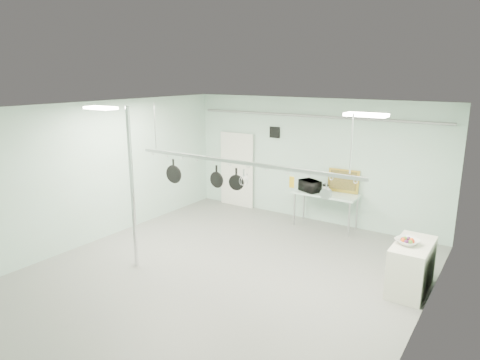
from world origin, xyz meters
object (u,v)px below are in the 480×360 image
Objects in this scene: pot_rack at (239,161)px; skillet_mid at (217,176)px; microwave at (310,186)px; fruit_bowl at (407,242)px; coffee_canister at (326,190)px; chrome_pole at (132,189)px; side_cabinet at (411,267)px; skillet_right at (236,179)px; prep_table at (326,196)px; skillet_left at (174,171)px.

skillet_mid is at bearing 180.00° from pot_rack.
microwave is 1.31× the size of fruit_bowl.
coffee_canister is 3.48m from skillet_mid.
chrome_pole is 1.67m from skillet_mid.
pot_rack is 24.41× the size of coffee_canister.
chrome_pole reaches higher than side_cabinet.
fruit_bowl is at bearing 4.84° from skillet_right.
skillet_right is at bearing 3.80° from skillet_mid.
prep_table reaches higher than side_cabinet.
chrome_pole is at bearing -167.92° from skillet_right.
skillet_left is 1.11m from skillet_mid.
skillet_right is (-0.46, -3.30, 1.04)m from prep_table.
skillet_left reaches higher than side_cabinet.
pot_rack is 12.13× the size of fruit_bowl.
prep_table is 3.71× the size of skillet_mid.
skillet_mid is at bearing 33.11° from chrome_pole.
skillet_right is at bearing -97.94° from prep_table.
skillet_mid and skillet_right have the same top height.
coffee_canister is (0.40, 3.24, -1.23)m from pot_rack.
chrome_pole is at bearing -143.09° from skillet_mid.
skillet_mid is at bearing -162.41° from side_cabinet.
pot_rack reaches higher than fruit_bowl.
fruit_bowl is (2.86, 1.00, -1.28)m from pot_rack.
skillet_left is at bearing 166.01° from skillet_right.
coffee_canister is (0.40, 0.04, -0.05)m from microwave.
prep_table is at bearing -141.28° from microwave.
pot_rack is 9.25× the size of microwave.
fruit_bowl is (2.86, -2.20, -0.10)m from microwave.
skillet_left is (-4.58, -1.10, 1.38)m from side_cabinet.
skillet_mid reaches higher than microwave.
chrome_pole is at bearing -158.29° from fruit_bowl.
microwave is at bearing 84.52° from skillet_mid.
microwave reaches higher than side_cabinet.
pot_rack reaches higher than prep_table.
skillet_left is at bearing -167.49° from fruit_bowl.
fruit_bowl is (2.46, -2.30, 0.12)m from prep_table.
pot_rack is 3.29m from fruit_bowl.
chrome_pole reaches higher than skillet_right.
coffee_canister is 0.50× the size of fruit_bowl.
skillet_right is (0.46, 0.00, 0.01)m from skillet_mid.
chrome_pole reaches higher than skillet_left.
chrome_pole is at bearing -110.56° from skillet_left.
microwave is 1.23× the size of skillet_right.
prep_table is 8.14× the size of coffee_canister.
prep_table is 1.33× the size of side_cabinet.
skillet_right is (-0.06, -3.20, 0.83)m from microwave.
chrome_pole is 6.17× the size of microwave.
coffee_canister is 0.39× the size of skillet_left.
chrome_pole reaches higher than skillet_mid.
skillet_left is at bearing 87.85° from microwave.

